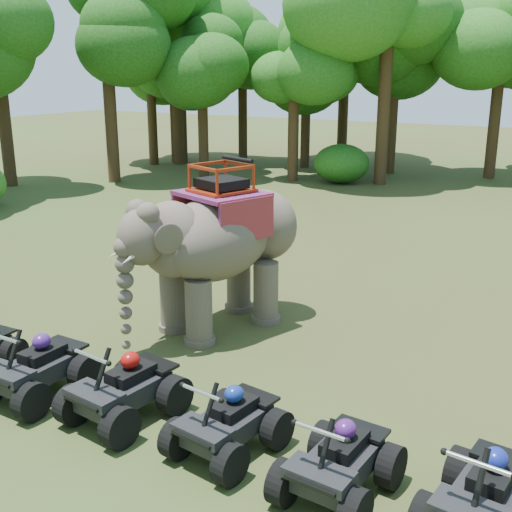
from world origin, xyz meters
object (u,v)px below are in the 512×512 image
(atv_1, at_px, (36,360))
(atv_4, at_px, (339,452))
(atv_2, at_px, (124,380))
(atv_3, at_px, (228,414))
(atv_5, at_px, (489,486))
(elephant, at_px, (219,246))

(atv_1, height_order, atv_4, atv_1)
(atv_1, relative_size, atv_2, 0.99)
(atv_2, relative_size, atv_3, 1.09)
(atv_3, bearing_deg, atv_5, 9.28)
(atv_3, distance_m, atv_4, 1.76)
(elephant, height_order, atv_4, elephant)
(atv_3, height_order, atv_5, atv_5)
(atv_4, bearing_deg, atv_5, 10.38)
(atv_1, distance_m, atv_3, 3.70)
(atv_1, relative_size, atv_3, 1.08)
(atv_3, xyz_separation_m, atv_5, (3.57, 0.10, 0.05))
(elephant, relative_size, atv_2, 2.36)
(atv_3, bearing_deg, atv_4, 4.56)
(atv_1, xyz_separation_m, atv_5, (7.27, 0.30, -0.00))
(atv_2, bearing_deg, atv_3, 7.32)
(elephant, height_order, atv_3, elephant)
(atv_4, bearing_deg, atv_3, -178.91)
(atv_1, bearing_deg, atv_2, 6.55)
(atv_5, bearing_deg, elephant, 154.83)
(atv_4, distance_m, atv_5, 1.82)
(elephant, bearing_deg, atv_1, -84.13)
(elephant, distance_m, atv_5, 7.44)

